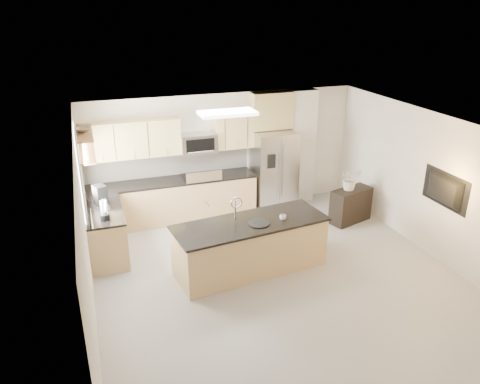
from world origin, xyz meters
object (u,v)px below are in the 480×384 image
object	(u,v)px
kettle	(106,204)
platter	(259,223)
microwave	(198,143)
flower_vase	(351,173)
blender	(104,212)
credenza	(351,205)
cup	(283,217)
range	(201,196)
coffee_maker	(100,195)
island	(250,246)
television	(441,190)
bowl	(83,129)
refrigerator	(274,170)

from	to	relation	value
kettle	platter	bearing A→B (deg)	-30.87
microwave	flower_vase	bearing A→B (deg)	-25.57
blender	flower_vase	world-z (taller)	flower_vase
credenza	cup	size ratio (longest dim) A/B	7.99
range	kettle	distance (m)	2.36
coffee_maker	range	bearing A→B (deg)	21.32
coffee_maker	kettle	bearing A→B (deg)	-75.64
cup	island	bearing A→B (deg)	170.25
cup	kettle	xyz separation A→B (m)	(-2.83, 1.41, 0.06)
platter	flower_vase	size ratio (longest dim) A/B	0.50
platter	television	distance (m)	3.24
television	blender	bearing A→B (deg)	74.12
blender	coffee_maker	xyz separation A→B (m)	(-0.02, 0.71, 0.02)
blender	bowl	size ratio (longest dim) A/B	1.09
coffee_maker	platter	bearing A→B (deg)	-34.69
blender	flower_vase	xyz separation A→B (m)	(4.95, 0.28, 0.02)
platter	blender	world-z (taller)	blender
range	cup	bearing A→B (deg)	-72.11
range	cup	world-z (taller)	range
credenza	platter	bearing A→B (deg)	-171.08
blender	cup	bearing A→B (deg)	-18.56
range	bowl	xyz separation A→B (m)	(-2.25, -0.94, 1.91)
bowl	microwave	bearing A→B (deg)	25.40
island	television	distance (m)	3.45
range	television	world-z (taller)	television
range	television	distance (m)	4.78
bowl	television	bearing A→B (deg)	-20.70
kettle	television	size ratio (longest dim) A/B	0.21
television	coffee_maker	bearing A→B (deg)	67.66
television	microwave	bearing A→B (deg)	47.25
coffee_maker	television	bearing A→B (deg)	-22.34
credenza	platter	xyz separation A→B (m)	(-2.58, -1.25, 0.56)
credenza	cup	distance (m)	2.53
bowl	platter	bearing A→B (deg)	-31.06
cup	television	xyz separation A→B (m)	(2.70, -0.62, 0.39)
island	kettle	bearing A→B (deg)	143.24
cup	blender	xyz separation A→B (m)	(-2.88, 0.97, 0.11)
refrigerator	bowl	size ratio (longest dim) A/B	5.39
credenza	refrigerator	bearing A→B (deg)	119.41
blender	kettle	distance (m)	0.45
cup	platter	world-z (taller)	cup
credenza	kettle	bearing A→B (deg)	161.04
coffee_maker	flower_vase	size ratio (longest dim) A/B	0.50
platter	coffee_maker	size ratio (longest dim) A/B	1.00
credenza	island	bearing A→B (deg)	-173.95
platter	credenza	bearing A→B (deg)	25.87
range	television	size ratio (longest dim) A/B	1.06
refrigerator	television	world-z (taller)	refrigerator
cup	flower_vase	world-z (taller)	flower_vase
island	bowl	xyz separation A→B (m)	(-2.50, 1.46, 1.92)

